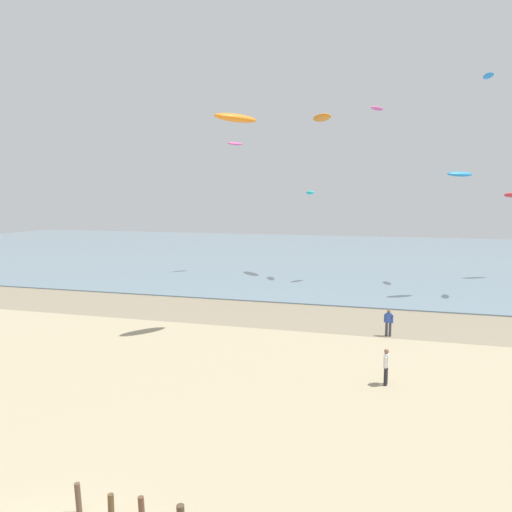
{
  "coord_description": "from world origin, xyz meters",
  "views": [
    {
      "loc": [
        7.76,
        -8.73,
        8.69
      ],
      "look_at": [
        1.62,
        13.28,
        5.9
      ],
      "focal_mm": 34.13,
      "sensor_mm": 36.0,
      "label": 1
    }
  ],
  "objects": [
    {
      "name": "wet_sand_strip",
      "position": [
        0.0,
        25.58,
        0.0
      ],
      "size": [
        120.0,
        7.88,
        0.01
      ],
      "primitive_type": "cube",
      "color": "gray",
      "rests_on": "ground"
    },
    {
      "name": "sea",
      "position": [
        0.0,
        64.52,
        0.05
      ],
      "size": [
        160.0,
        70.0,
        0.1
      ],
      "primitive_type": "cube",
      "color": "slate",
      "rests_on": "ground"
    },
    {
      "name": "person_mid_beach",
      "position": [
        7.74,
        13.82,
        0.92
      ],
      "size": [
        0.26,
        0.57,
        1.71
      ],
      "color": "#232328",
      "rests_on": "ground"
    },
    {
      "name": "person_by_waterline",
      "position": [
        7.78,
        22.07,
        0.92
      ],
      "size": [
        0.56,
        0.28,
        1.71
      ],
      "color": "#383842",
      "rests_on": "ground"
    },
    {
      "name": "kite_aloft_0",
      "position": [
        6.04,
        41.84,
        17.31
      ],
      "size": [
        1.57,
        2.08,
        0.38
      ],
      "primitive_type": "ellipsoid",
      "rotation": [
        0.09,
        0.0,
        4.2
      ],
      "color": "#E54C99"
    },
    {
      "name": "kite_aloft_1",
      "position": [
        0.11,
        45.23,
        17.2
      ],
      "size": [
        3.11,
        3.51,
        1.01
      ],
      "primitive_type": "ellipsoid",
      "rotation": [
        -0.49,
        0.0,
        5.37
      ],
      "color": "orange"
    },
    {
      "name": "kite_aloft_2",
      "position": [
        -0.46,
        41.68,
        9.12
      ],
      "size": [
        1.52,
        2.47,
        0.4
      ],
      "primitive_type": "ellipsoid",
      "rotation": [
        -0.03,
        0.0,
        1.92
      ],
      "color": "#19B2B7"
    },
    {
      "name": "kite_aloft_3",
      "position": [
        -9.5,
        44.43,
        14.63
      ],
      "size": [
        1.8,
        2.0,
        0.47
      ],
      "primitive_type": "ellipsoid",
      "rotation": [
        0.25,
        0.0,
        0.89
      ],
      "color": "#E54C99"
    },
    {
      "name": "kite_aloft_5",
      "position": [
        16.2,
        43.5,
        20.14
      ],
      "size": [
        1.15,
        2.22,
        0.55
      ],
      "primitive_type": "ellipsoid",
      "rotation": [
        -0.34,
        0.0,
        4.91
      ],
      "color": "#2384D1"
    },
    {
      "name": "kite_aloft_6",
      "position": [
        13.18,
        35.89,
        10.59
      ],
      "size": [
        2.62,
        2.15,
        0.61
      ],
      "primitive_type": "ellipsoid",
      "rotation": [
        0.27,
        0.0,
        0.59
      ],
      "color": "#2384D1"
    },
    {
      "name": "kite_aloft_8",
      "position": [
        -1.7,
        20.54,
        13.51
      ],
      "size": [
        2.73,
        3.24,
        0.69
      ],
      "primitive_type": "ellipsoid",
      "rotation": [
        -0.19,
        0.0,
        4.1
      ],
      "color": "orange"
    }
  ]
}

